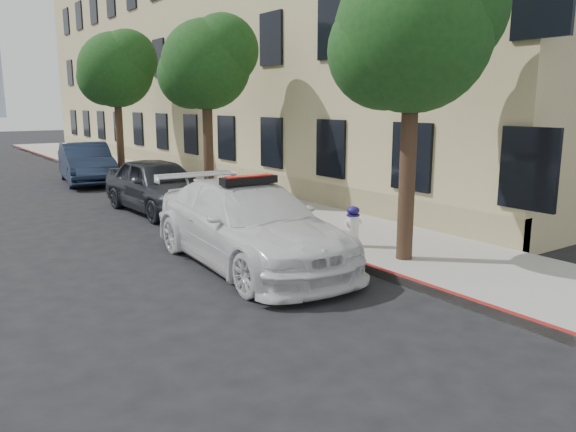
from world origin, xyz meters
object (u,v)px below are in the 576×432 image
at_px(parked_car_mid, 158,185).
at_px(fire_hydrant, 353,227).
at_px(parked_car_far, 86,163).
at_px(traffic_cone, 294,218).
at_px(police_car, 249,224).

height_order(parked_car_mid, fire_hydrant, parked_car_mid).
relative_size(parked_car_far, traffic_cone, 7.49).
distance_m(police_car, parked_car_mid, 6.05).
bearing_deg(parked_car_mid, fire_hydrant, -79.11).
bearing_deg(police_car, traffic_cone, 36.29).
xyz_separation_m(police_car, traffic_cone, (1.97, 1.30, -0.32)).
xyz_separation_m(parked_car_mid, traffic_cone, (1.34, -4.72, -0.31)).
relative_size(police_car, fire_hydrant, 6.56).
distance_m(police_car, parked_car_far, 13.22).
bearing_deg(fire_hydrant, police_car, -176.55).
distance_m(parked_car_far, traffic_cone, 11.99).
relative_size(police_car, traffic_cone, 8.75).
relative_size(parked_car_mid, parked_car_far, 0.96).
relative_size(fire_hydrant, traffic_cone, 1.33).
xyz_separation_m(parked_car_far, fire_hydrant, (1.51, -13.75, -0.22)).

